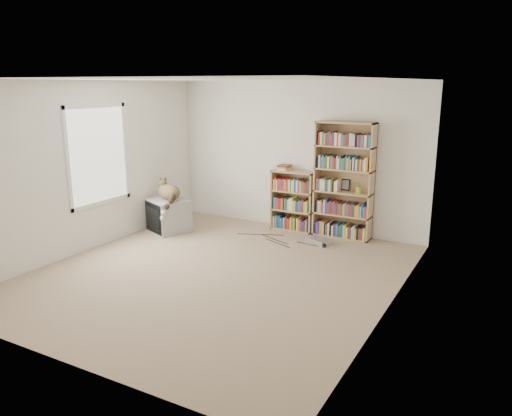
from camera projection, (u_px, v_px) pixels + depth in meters
The scene contains 17 objects.
floor at pixel (218, 273), 6.63m from camera, with size 4.50×5.00×0.01m, color tan.
wall_back at pixel (297, 156), 8.45m from camera, with size 4.50×0.02×2.50m, color white.
wall_front at pixel (54, 231), 4.19m from camera, with size 4.50×0.02×2.50m, color white.
wall_left at pixel (88, 167), 7.37m from camera, with size 0.02×5.00×2.50m, color white.
wall_right at pixel (394, 200), 5.28m from camera, with size 0.02×5.00×2.50m, color white.
ceiling at pixel (214, 79), 6.02m from camera, with size 4.50×5.00×0.02m, color white.
window at pixel (98, 155), 7.50m from camera, with size 0.02×1.22×1.52m, color white.
crt_tv at pixel (169, 215), 8.47m from camera, with size 0.81×0.78×0.55m.
cat at pixel (169, 195), 8.34m from camera, with size 0.64×0.70×0.56m.
bookcase_tall at pixel (344, 184), 8.00m from camera, with size 0.94×0.30×1.87m.
bookcase_short at pixel (294, 202), 8.51m from camera, with size 0.74×0.30×1.02m.
book_stack at pixel (284, 167), 8.45m from camera, with size 0.20×0.27×0.09m, color red.
green_mug at pixel (359, 190), 7.88m from camera, with size 0.09×0.09×0.10m, color #86B634.
framed_print at pixel (346, 185), 8.07m from camera, with size 0.14×0.01×0.19m, color black.
dvd_player at pixel (319, 241), 7.85m from camera, with size 0.36×0.26×0.08m, color #BABABF.
wall_outlet at pixel (161, 205), 8.95m from camera, with size 0.01×0.08×0.13m, color silver.
floor_cables at pixel (276, 240), 8.00m from camera, with size 1.20×0.70×0.01m, color black, non-canonical shape.
Camera 1 is at (3.43, -5.21, 2.46)m, focal length 35.00 mm.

